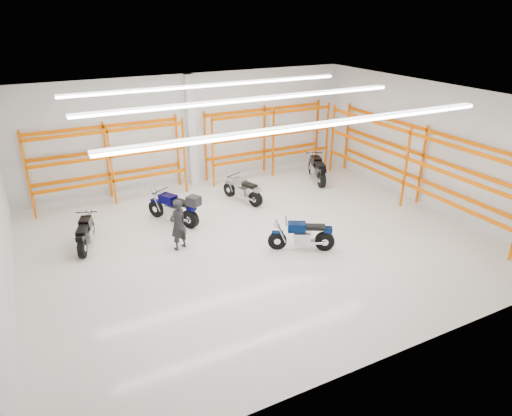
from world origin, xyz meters
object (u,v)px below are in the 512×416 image
motorcycle_back_a (85,234)px  motorcycle_back_d (317,170)px  motorcycle_back_b (177,208)px  motorcycle_back_c (244,191)px  standing_man (178,225)px  structural_column (191,131)px  motorcycle_main (304,236)px

motorcycle_back_a → motorcycle_back_d: (9.68, 1.64, 0.06)m
motorcycle_back_b → motorcycle_back_c: (2.87, 0.68, -0.11)m
motorcycle_back_c → standing_man: standing_man is taller
motorcycle_back_b → structural_column: (1.87, 3.45, 1.68)m
motorcycle_back_b → standing_man: size_ratio=1.30×
motorcycle_back_b → structural_column: size_ratio=0.47×
motorcycle_main → motorcycle_back_c: motorcycle_main is taller
motorcycle_back_a → standing_man: standing_man is taller
motorcycle_main → motorcycle_back_d: 6.11m
motorcycle_back_c → motorcycle_back_d: size_ratio=0.89×
standing_man → motorcycle_main: bearing=128.7°
motorcycle_back_d → structural_column: bearing=155.5°
motorcycle_main → motorcycle_back_a: size_ratio=0.97×
motorcycle_back_c → structural_column: structural_column is taller
motorcycle_back_a → standing_man: 2.92m
motorcycle_main → standing_man: size_ratio=1.14×
motorcycle_back_d → standing_man: size_ratio=1.35×
motorcycle_back_b → motorcycle_back_d: bearing=10.9°
motorcycle_back_d → structural_column: (-4.76, 2.17, 1.73)m
motorcycle_back_c → motorcycle_back_b: bearing=-166.7°
motorcycle_main → motorcycle_back_b: motorcycle_back_b is taller
motorcycle_main → motorcycle_back_d: size_ratio=0.85×
motorcycle_back_c → motorcycle_back_d: bearing=9.1°
motorcycle_back_c → standing_man: 4.16m
motorcycle_back_b → structural_column: structural_column is taller
motorcycle_main → motorcycle_back_a: 6.74m
motorcycle_main → motorcycle_back_d: bearing=52.2°
motorcycle_main → standing_man: bearing=151.7°
motorcycle_back_b → motorcycle_back_c: size_ratio=1.09×
motorcycle_back_b → standing_man: 1.82m
motorcycle_main → structural_column: 7.30m
motorcycle_back_d → motorcycle_back_b: bearing=-169.1°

